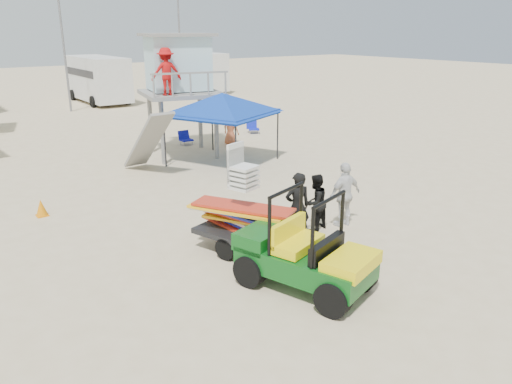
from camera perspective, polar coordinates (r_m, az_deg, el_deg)
ground at (r=10.64m, az=7.53°, el=-11.31°), size 140.00×140.00×0.00m
utility_cart at (r=10.30m, az=5.72°, el=-6.25°), size 2.11×3.01×2.07m
surf_trailer at (r=12.00m, az=-1.69°, el=-2.48°), size 1.97×2.76×2.38m
man_left at (r=12.67m, az=4.75°, el=-1.71°), size 0.77×0.62×1.81m
man_mid at (r=13.43m, az=6.79°, el=-1.19°), size 0.85×0.72×1.56m
man_right at (r=13.79m, az=10.11°, el=-0.29°), size 1.07×0.48×1.80m
lifeguard_tower at (r=21.25m, az=-9.07°, el=13.81°), size 3.67×3.67×4.90m
canopy_blue at (r=19.87m, az=-3.91°, el=10.83°), size 4.52×4.52×3.21m
cone_near at (r=15.77m, az=-23.33°, el=-1.66°), size 0.34×0.34×0.50m
beach_chair_b at (r=23.77m, az=-8.11°, el=6.16°), size 0.55×0.58×0.64m
beach_chair_c at (r=26.11m, az=-0.39°, el=7.43°), size 0.72×0.81×0.64m
rv_mid_right at (r=38.82m, az=-17.64°, el=12.38°), size 2.64×7.00×3.25m
rv_far_right at (r=43.87m, az=-6.89°, el=13.67°), size 2.64×6.60×3.25m
light_pole_left at (r=34.93m, az=-21.10°, el=15.10°), size 0.14×0.14×8.00m
light_pole_right at (r=39.69m, az=-8.70°, el=16.30°), size 0.14×0.14×8.00m
distant_beachgoers at (r=26.08m, az=-24.69°, el=6.87°), size 19.75×16.69×1.70m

